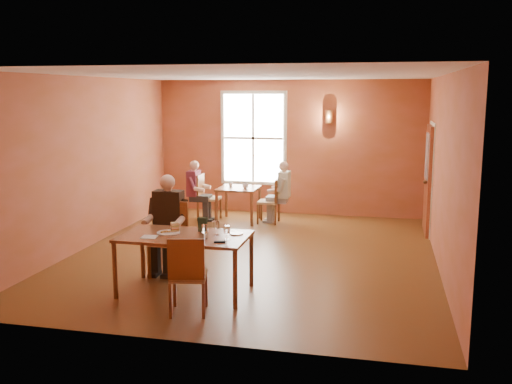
% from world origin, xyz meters
% --- Properties ---
extents(ground, '(6.00, 7.00, 0.01)m').
position_xyz_m(ground, '(0.00, 0.00, 0.00)').
color(ground, brown).
rests_on(ground, ground).
extents(wall_back, '(6.00, 0.04, 3.00)m').
position_xyz_m(wall_back, '(0.00, 3.50, 1.50)').
color(wall_back, brown).
rests_on(wall_back, ground).
extents(wall_front, '(6.00, 0.04, 3.00)m').
position_xyz_m(wall_front, '(0.00, -3.50, 1.50)').
color(wall_front, brown).
rests_on(wall_front, ground).
extents(wall_left, '(0.04, 7.00, 3.00)m').
position_xyz_m(wall_left, '(-3.00, 0.00, 1.50)').
color(wall_left, brown).
rests_on(wall_left, ground).
extents(wall_right, '(0.04, 7.00, 3.00)m').
position_xyz_m(wall_right, '(3.00, 0.00, 1.50)').
color(wall_right, brown).
rests_on(wall_right, ground).
extents(ceiling, '(6.00, 7.00, 0.04)m').
position_xyz_m(ceiling, '(0.00, 0.00, 3.00)').
color(ceiling, white).
rests_on(ceiling, wall_back).
extents(window, '(1.36, 0.10, 1.96)m').
position_xyz_m(window, '(-0.80, 3.45, 1.70)').
color(window, white).
rests_on(window, wall_back).
extents(door, '(0.12, 1.04, 2.10)m').
position_xyz_m(door, '(2.94, 2.30, 1.05)').
color(door, maroon).
rests_on(door, ground).
extents(wall_sconce, '(0.16, 0.16, 0.28)m').
position_xyz_m(wall_sconce, '(0.90, 3.40, 2.20)').
color(wall_sconce, brown).
rests_on(wall_sconce, wall_back).
extents(main_table, '(1.73, 0.97, 0.81)m').
position_xyz_m(main_table, '(-0.50, -1.99, 0.41)').
color(main_table, brown).
rests_on(main_table, ground).
extents(chair_diner_main, '(0.48, 0.48, 1.09)m').
position_xyz_m(chair_diner_main, '(-1.00, -1.34, 0.55)').
color(chair_diner_main, brown).
rests_on(chair_diner_main, ground).
extents(diner_main, '(0.58, 0.58, 1.44)m').
position_xyz_m(diner_main, '(-1.00, -1.37, 0.72)').
color(diner_main, black).
rests_on(diner_main, ground).
extents(chair_empty, '(0.53, 0.53, 1.00)m').
position_xyz_m(chair_empty, '(-0.21, -2.68, 0.50)').
color(chair_empty, '#442914').
rests_on(chair_empty, ground).
extents(plate_food, '(0.42, 0.42, 0.04)m').
position_xyz_m(plate_food, '(-0.74, -1.97, 0.83)').
color(plate_food, white).
rests_on(plate_food, main_table).
extents(sandwich, '(0.13, 0.13, 0.12)m').
position_xyz_m(sandwich, '(-0.68, -1.89, 0.87)').
color(sandwich, tan).
rests_on(sandwich, main_table).
extents(goblet_a, '(0.09, 0.09, 0.21)m').
position_xyz_m(goblet_a, '(-0.07, -1.90, 0.92)').
color(goblet_a, white).
rests_on(goblet_a, main_table).
extents(goblet_b, '(0.11, 0.11, 0.21)m').
position_xyz_m(goblet_b, '(0.14, -2.12, 0.92)').
color(goblet_b, silver).
rests_on(goblet_b, main_table).
extents(goblet_c, '(0.10, 0.10, 0.22)m').
position_xyz_m(goblet_c, '(-0.16, -2.15, 0.92)').
color(goblet_c, white).
rests_on(goblet_c, main_table).
extents(menu_stand, '(0.13, 0.06, 0.21)m').
position_xyz_m(menu_stand, '(-0.31, -1.77, 0.92)').
color(menu_stand, '#223B28').
rests_on(menu_stand, main_table).
extents(knife, '(0.22, 0.02, 0.00)m').
position_xyz_m(knife, '(-0.52, -2.24, 0.81)').
color(knife, white).
rests_on(knife, main_table).
extents(napkin, '(0.23, 0.23, 0.01)m').
position_xyz_m(napkin, '(-0.92, -2.21, 0.82)').
color(napkin, silver).
rests_on(napkin, main_table).
extents(side_plate, '(0.24, 0.24, 0.01)m').
position_xyz_m(side_plate, '(0.17, -1.78, 0.82)').
color(side_plate, white).
rests_on(side_plate, main_table).
extents(sunglasses, '(0.16, 0.08, 0.02)m').
position_xyz_m(sunglasses, '(0.08, -2.27, 0.82)').
color(sunglasses, black).
rests_on(sunglasses, main_table).
extents(second_table, '(0.83, 0.83, 0.73)m').
position_xyz_m(second_table, '(-0.89, 2.43, 0.37)').
color(second_table, brown).
rests_on(second_table, ground).
extents(chair_diner_white, '(0.42, 0.42, 0.95)m').
position_xyz_m(chair_diner_white, '(-0.24, 2.43, 0.47)').
color(chair_diner_white, '#553218').
rests_on(chair_diner_white, ground).
extents(diner_white, '(0.51, 0.51, 1.26)m').
position_xyz_m(diner_white, '(-0.21, 2.43, 0.63)').
color(diner_white, silver).
rests_on(diner_white, ground).
extents(chair_diner_maroon, '(0.44, 0.44, 0.99)m').
position_xyz_m(chair_diner_maroon, '(-1.54, 2.43, 0.49)').
color(chair_diner_maroon, '#4A2A15').
rests_on(chair_diner_maroon, ground).
extents(diner_maroon, '(0.50, 0.50, 1.25)m').
position_xyz_m(diner_maroon, '(-1.57, 2.43, 0.62)').
color(diner_maroon, '#500D19').
rests_on(diner_maroon, ground).
extents(cup_a, '(0.16, 0.16, 0.10)m').
position_xyz_m(cup_a, '(-0.72, 2.35, 0.78)').
color(cup_a, silver).
rests_on(cup_a, second_table).
extents(cup_b, '(0.12, 0.12, 0.09)m').
position_xyz_m(cup_b, '(-1.09, 2.54, 0.78)').
color(cup_b, silver).
rests_on(cup_b, second_table).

